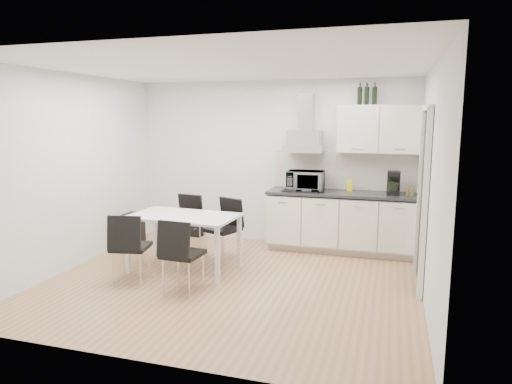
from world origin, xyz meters
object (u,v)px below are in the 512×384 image
(floor_speaker, at_px, (197,228))
(chair_near_right, at_px, (183,255))
(chair_near_left, at_px, (131,248))
(dining_table, at_px, (184,221))
(chair_far_right, at_px, (223,230))
(guitar_amp, at_px, (129,231))
(chair_far_left, at_px, (184,225))
(kitchenette, at_px, (345,198))

(floor_speaker, bearing_deg, chair_near_right, -61.61)
(chair_near_left, xyz_separation_m, floor_speaker, (-0.14, 2.27, -0.29))
(dining_table, distance_m, floor_speaker, 1.83)
(chair_near_left, bearing_deg, chair_near_right, -18.21)
(chair_far_right, relative_size, guitar_amp, 1.47)
(chair_far_left, xyz_separation_m, chair_near_left, (-0.11, -1.26, 0.00))
(kitchenette, height_order, dining_table, kitchenette)
(dining_table, xyz_separation_m, chair_near_left, (-0.42, -0.61, -0.23))
(chair_near_right, distance_m, guitar_amp, 2.25)
(chair_far_left, distance_m, chair_far_right, 0.66)
(chair_near_right, height_order, floor_speaker, chair_near_right)
(guitar_amp, distance_m, floor_speaker, 1.17)
(chair_far_left, xyz_separation_m, chair_near_right, (0.64, -1.35, 0.00))
(dining_table, distance_m, chair_far_left, 0.75)
(kitchenette, relative_size, chair_near_left, 2.86)
(dining_table, relative_size, guitar_amp, 2.42)
(chair_far_right, bearing_deg, chair_near_right, 110.63)
(chair_far_right, distance_m, chair_near_left, 1.38)
(chair_far_left, distance_m, chair_near_right, 1.49)
(chair_near_left, relative_size, chair_near_right, 1.00)
(dining_table, relative_size, chair_far_right, 1.65)
(chair_near_left, bearing_deg, chair_far_right, 45.37)
(kitchenette, bearing_deg, floor_speaker, 176.23)
(kitchenette, bearing_deg, chair_far_left, -159.50)
(dining_table, bearing_deg, chair_far_right, 61.52)
(guitar_amp, bearing_deg, chair_near_right, -41.67)
(dining_table, height_order, chair_near_right, chair_near_right)
(kitchenette, xyz_separation_m, chair_near_right, (-1.62, -2.20, -0.39))
(kitchenette, xyz_separation_m, floor_speaker, (-2.51, 0.17, -0.68))
(chair_far_right, relative_size, chair_near_right, 1.00)
(kitchenette, relative_size, guitar_amp, 4.21)
(chair_far_right, height_order, floor_speaker, chair_far_right)
(chair_near_right, bearing_deg, chair_far_left, 119.16)
(dining_table, bearing_deg, chair_near_right, -61.84)
(chair_near_left, relative_size, guitar_amp, 1.47)
(chair_far_right, xyz_separation_m, floor_speaker, (-0.90, 1.12, -0.29))
(chair_far_right, relative_size, floor_speaker, 3.02)
(guitar_amp, bearing_deg, dining_table, -30.28)
(chair_far_left, xyz_separation_m, floor_speaker, (-0.25, 1.01, -0.29))
(chair_near_left, distance_m, floor_speaker, 2.29)
(chair_far_right, height_order, guitar_amp, chair_far_right)
(chair_near_right, height_order, guitar_amp, chair_near_right)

